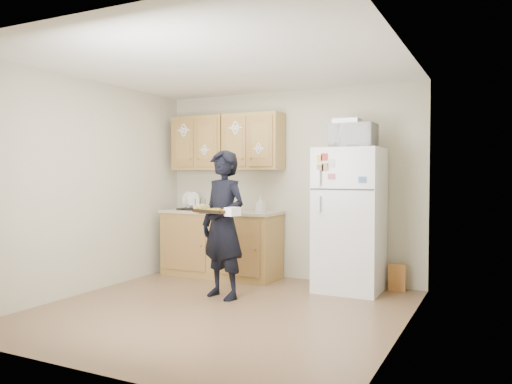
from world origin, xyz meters
TOP-DOWN VIEW (x-y plane):
  - floor at (0.00, 0.00)m, footprint 3.60×3.60m
  - ceiling at (0.00, 0.00)m, footprint 3.60×3.60m
  - wall_back at (0.00, 1.80)m, footprint 3.60×0.04m
  - wall_front at (0.00, -1.80)m, footprint 3.60×0.04m
  - wall_left at (-1.80, 0.00)m, footprint 0.04×3.60m
  - wall_right at (1.80, 0.00)m, footprint 0.04×3.60m
  - refrigerator at (0.95, 1.43)m, footprint 0.75×0.70m
  - base_cabinet at (-0.85, 1.48)m, footprint 1.60×0.60m
  - countertop at (-0.85, 1.48)m, footprint 1.64×0.64m
  - upper_cab_left at (-1.25, 1.61)m, footprint 0.80×0.33m
  - upper_cab_right at (-0.43, 1.61)m, footprint 0.80×0.33m
  - cereal_box at (1.47, 1.67)m, footprint 0.20×0.07m
  - person at (-0.23, 0.46)m, footprint 0.69×0.55m
  - baking_tray at (-0.14, 0.17)m, footprint 0.49×0.42m
  - pizza_front_left at (-0.26, 0.13)m, footprint 0.14×0.14m
  - pizza_front_right at (-0.07, 0.08)m, footprint 0.14×0.14m
  - pizza_back_left at (-0.22, 0.27)m, footprint 0.14×0.14m
  - pizza_back_right at (-0.03, 0.21)m, footprint 0.14×0.14m
  - microwave at (1.00, 1.38)m, footprint 0.52×0.36m
  - foil_pan at (0.91, 1.41)m, footprint 0.31×0.22m
  - dish_rack at (-1.23, 1.42)m, footprint 0.47×0.38m
  - bowl at (-1.16, 1.42)m, footprint 0.23×0.23m
  - soap_bottle at (-0.20, 1.36)m, footprint 0.09×0.10m

SIDE VIEW (x-z plane):
  - floor at x=0.00m, z-range 0.00..0.00m
  - cereal_box at x=1.47m, z-range 0.00..0.32m
  - base_cabinet at x=-0.85m, z-range 0.00..0.86m
  - person at x=-0.23m, z-range 0.00..1.66m
  - refrigerator at x=0.95m, z-range 0.00..1.70m
  - countertop at x=-0.85m, z-range 0.86..0.90m
  - bowl at x=-1.16m, z-range 0.92..0.98m
  - dish_rack at x=-1.23m, z-range 0.90..1.07m
  - baking_tray at x=-0.14m, z-range 0.98..1.01m
  - soap_bottle at x=-0.20m, z-range 0.90..1.10m
  - pizza_front_left at x=-0.26m, z-range 1.00..1.02m
  - pizza_front_right at x=-0.07m, z-range 1.00..1.02m
  - pizza_back_left at x=-0.22m, z-range 1.00..1.02m
  - pizza_back_right at x=-0.03m, z-range 1.00..1.02m
  - wall_back at x=0.00m, z-range 0.00..2.50m
  - wall_front at x=0.00m, z-range 0.00..2.50m
  - wall_left at x=-1.80m, z-range 0.00..2.50m
  - wall_right at x=1.80m, z-range 0.00..2.50m
  - upper_cab_left at x=-1.25m, z-range 1.45..2.20m
  - upper_cab_right at x=-0.43m, z-range 1.45..2.20m
  - microwave at x=1.00m, z-range 1.70..1.98m
  - foil_pan at x=0.91m, z-range 1.98..2.05m
  - ceiling at x=0.00m, z-range 2.50..2.50m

